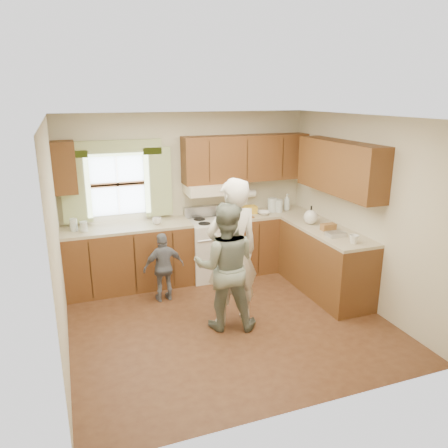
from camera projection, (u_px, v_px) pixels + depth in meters
name	position (u px, v px, depth m)	size (l,w,h in m)	color
room	(228.00, 226.00, 5.16)	(3.80, 3.80, 3.80)	#482716
kitchen_fixtures	(241.00, 229.00, 6.44)	(3.80, 2.25, 2.15)	#44250E
stove	(213.00, 247.00, 6.77)	(0.76, 0.67, 1.07)	silver
woman_left	(233.00, 253.00, 5.21)	(0.67, 0.44, 1.83)	silver
woman_right	(225.00, 266.00, 5.17)	(0.76, 0.59, 1.56)	#2A4430
child	(164.00, 267.00, 5.94)	(0.57, 0.24, 0.97)	slate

